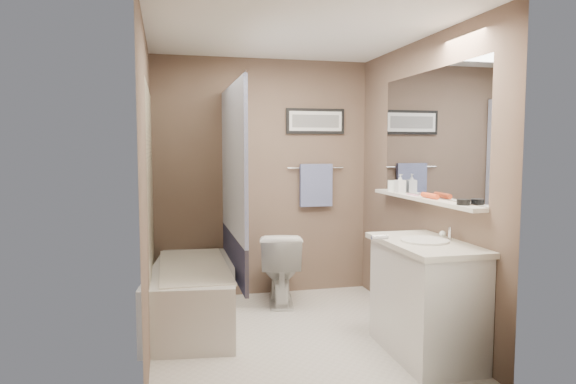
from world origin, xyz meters
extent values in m
plane|color=beige|center=(0.00, 0.00, 0.00)|extent=(2.50, 2.50, 0.00)
cube|color=white|center=(0.00, 0.00, 2.38)|extent=(2.20, 2.50, 0.04)
cube|color=brown|center=(0.00, 1.23, 1.20)|extent=(2.20, 0.04, 2.40)
cube|color=brown|center=(0.00, -1.23, 1.20)|extent=(2.20, 0.04, 2.40)
cube|color=brown|center=(-1.08, 0.00, 1.20)|extent=(0.04, 2.50, 2.40)
cube|color=brown|center=(1.08, 0.00, 1.20)|extent=(0.04, 2.50, 2.40)
cube|color=tan|center=(-1.09, 0.50, 1.00)|extent=(0.02, 1.55, 2.00)
cylinder|color=silver|center=(-0.40, 0.50, 2.05)|extent=(0.02, 1.55, 0.02)
cube|color=silver|center=(-0.40, 0.50, 1.40)|extent=(0.03, 1.45, 1.28)
cube|color=#252545|center=(-0.40, 0.50, 0.58)|extent=(0.03, 1.45, 0.36)
cube|color=silver|center=(1.09, -0.15, 1.62)|extent=(0.02, 1.60, 1.00)
cube|color=silver|center=(1.04, -0.15, 1.10)|extent=(0.12, 1.60, 0.03)
cylinder|color=silver|center=(0.55, 1.22, 1.30)|extent=(0.60, 0.02, 0.02)
cube|color=#8693C3|center=(0.55, 1.20, 1.12)|extent=(0.34, 0.05, 0.44)
cube|color=black|center=(0.55, 1.23, 1.78)|extent=(0.62, 0.02, 0.26)
cube|color=white|center=(0.55, 1.22, 1.78)|extent=(0.56, 0.00, 0.20)
cube|color=#595959|center=(0.55, 1.22, 1.78)|extent=(0.50, 0.00, 0.13)
cube|color=silver|center=(0.55, -1.24, 1.00)|extent=(0.80, 0.02, 2.00)
cylinder|color=silver|center=(0.22, -1.19, 1.00)|extent=(0.10, 0.02, 0.02)
cube|color=silver|center=(-0.75, 0.48, 0.25)|extent=(0.88, 1.57, 0.50)
cube|color=silver|center=(-0.75, 0.48, 0.50)|extent=(0.56, 1.36, 0.02)
imported|color=silver|center=(0.10, 0.89, 0.35)|extent=(0.51, 0.75, 0.70)
cube|color=silver|center=(0.85, -0.59, 0.40)|extent=(0.51, 0.91, 0.80)
cube|color=beige|center=(0.84, -0.59, 0.82)|extent=(0.54, 0.96, 0.04)
cylinder|color=silver|center=(0.83, -0.59, 0.85)|extent=(0.34, 0.34, 0.01)
cylinder|color=silver|center=(1.03, -0.59, 0.89)|extent=(0.02, 0.02, 0.10)
sphere|color=silver|center=(1.03, -0.49, 0.87)|extent=(0.05, 0.05, 0.05)
cylinder|color=black|center=(1.04, -0.74, 1.14)|extent=(0.09, 0.09, 0.04)
cylinder|color=#DE491F|center=(1.04, -0.28, 1.14)|extent=(0.04, 0.22, 0.04)
cube|color=pink|center=(1.04, 0.00, 1.12)|extent=(0.03, 0.16, 0.01)
cylinder|color=white|center=(1.04, 0.41, 1.17)|extent=(0.08, 0.08, 0.10)
imported|color=#999999|center=(1.04, 0.24, 1.20)|extent=(0.08, 0.08, 0.16)
camera|label=1|loc=(-0.97, -3.89, 1.52)|focal=32.00mm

